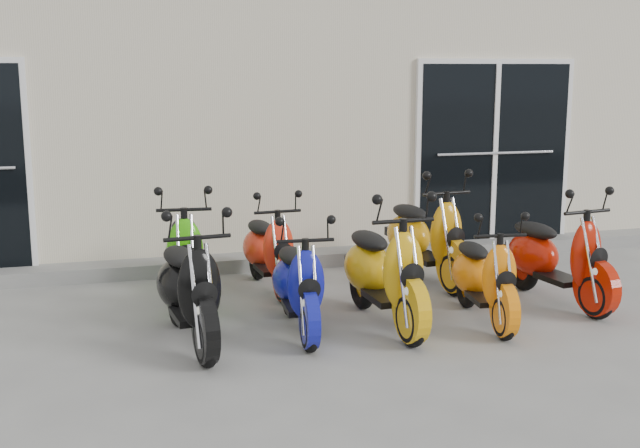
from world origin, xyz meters
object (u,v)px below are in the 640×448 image
Objects in this scene: scooter_front_orange_b at (485,264)px; scooter_front_red at (558,243)px; scooter_back_yellow at (426,224)px; scooter_front_blue at (298,271)px; scooter_back_green at (185,240)px; scooter_front_black at (188,273)px; scooter_back_red at (269,239)px; scooter_front_orange_a at (384,256)px.

scooter_front_red is (0.93, 0.35, 0.06)m from scooter_front_orange_b.
scooter_back_yellow reaches higher than scooter_front_red.
scooter_back_green is at bearing 126.25° from scooter_front_blue.
scooter_front_orange_b is 0.99m from scooter_front_red.
scooter_front_black reaches higher than scooter_front_blue.
scooter_back_red is 0.87× the size of scooter_back_yellow.
scooter_back_yellow reaches higher than scooter_front_black.
scooter_front_red is at bearing 3.71° from scooter_front_orange_a.
scooter_back_yellow is (-0.90, 1.05, 0.03)m from scooter_front_red.
scooter_back_green is at bearing 172.01° from scooter_back_yellow.
scooter_back_red is at bearing 147.46° from scooter_front_red.
scooter_back_red is (-1.61, 1.50, 0.01)m from scooter_front_orange_b.
scooter_front_blue is 0.92× the size of scooter_front_red.
scooter_front_orange_a is 1.55m from scooter_back_red.
scooter_front_red is at bearing -13.07° from scooter_back_green.
scooter_front_orange_b is (1.63, -0.16, -0.01)m from scooter_front_blue.
scooter_front_orange_b is at bearing -8.26° from scooter_front_black.
scooter_front_orange_b is at bearing -98.22° from scooter_back_yellow.
scooter_front_black is 1.11× the size of scooter_front_blue.
scooter_front_blue is at bearing -150.40° from scooter_back_yellow.
scooter_front_orange_a is at bearing 178.46° from scooter_front_red.
scooter_back_yellow is (2.48, -0.05, 0.04)m from scooter_back_green.
scooter_front_red reaches higher than scooter_back_green.
scooter_back_red is (-2.54, 1.16, -0.05)m from scooter_front_red.
scooter_front_blue is at bearing 175.72° from scooter_front_orange_a.
scooter_front_orange_a is 1.16× the size of scooter_back_red.
scooter_back_green is 2.48m from scooter_back_yellow.
scooter_back_green is (-3.37, 1.09, -0.00)m from scooter_front_red.
scooter_front_blue is 1.34m from scooter_back_red.
scooter_front_orange_a reaches higher than scooter_front_red.
scooter_front_black is 1.35m from scooter_back_green.
scooter_front_black is 0.96× the size of scooter_back_yellow.
scooter_front_blue is 0.87× the size of scooter_front_orange_a.
scooter_front_orange_a is 1.82m from scooter_front_red.
scooter_front_blue is at bearing 176.12° from scooter_front_red.
scooter_front_orange_a reaches higher than scooter_back_green.
scooter_back_red is at bearing 9.27° from scooter_back_green.
scooter_back_green is at bearing -179.85° from scooter_back_red.
scooter_front_blue is (0.92, 0.07, -0.06)m from scooter_front_black.
scooter_back_yellow is at bearing 94.92° from scooter_front_orange_b.
scooter_front_black is 0.92m from scooter_front_blue.
scooter_front_orange_a is (1.67, 0.05, 0.02)m from scooter_front_black.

